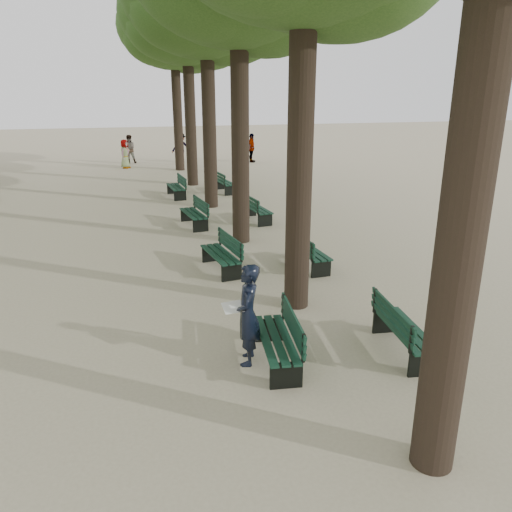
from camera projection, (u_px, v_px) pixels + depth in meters
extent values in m
plane|color=tan|center=(270.00, 392.00, 7.71)|extent=(120.00, 120.00, 0.00)
cylinder|color=#33261C|center=(471.00, 161.00, 5.07)|extent=(0.52, 0.52, 7.50)
cylinder|color=#33261C|center=(301.00, 127.00, 9.65)|extent=(0.52, 0.52, 7.50)
cylinder|color=#33261C|center=(240.00, 115.00, 14.22)|extent=(0.52, 0.52, 7.50)
cylinder|color=#33261C|center=(209.00, 109.00, 18.79)|extent=(0.52, 0.52, 7.50)
cylinder|color=#33261C|center=(190.00, 105.00, 23.37)|extent=(0.52, 0.52, 7.50)
ellipsoid|color=#284C1A|center=(186.00, 12.00, 22.12)|extent=(6.00, 6.00, 4.50)
cylinder|color=#33261C|center=(177.00, 103.00, 27.94)|extent=(0.52, 0.52, 7.50)
ellipsoid|color=#284C1A|center=(173.00, 26.00, 26.69)|extent=(6.00, 6.00, 4.50)
cube|color=black|center=(276.00, 351.00, 8.47)|extent=(0.74, 1.85, 0.45)
cube|color=black|center=(276.00, 339.00, 8.40)|extent=(0.76, 1.85, 0.04)
cube|color=black|center=(293.00, 323.00, 8.35)|extent=(0.27, 1.79, 0.40)
cube|color=black|center=(220.00, 262.00, 12.82)|extent=(0.76, 1.85, 0.45)
cube|color=black|center=(220.00, 254.00, 12.75)|extent=(0.78, 1.86, 0.04)
cube|color=black|center=(230.00, 243.00, 12.76)|extent=(0.28, 1.79, 0.40)
cube|color=black|center=(193.00, 220.00, 17.01)|extent=(0.74, 1.85, 0.45)
cube|color=black|center=(193.00, 213.00, 16.94)|extent=(0.76, 1.85, 0.04)
cube|color=black|center=(201.00, 205.00, 16.96)|extent=(0.27, 1.79, 0.40)
cube|color=black|center=(176.00, 192.00, 21.65)|extent=(0.66, 1.84, 0.45)
cube|color=black|center=(176.00, 187.00, 21.58)|extent=(0.68, 1.84, 0.04)
cube|color=black|center=(182.00, 180.00, 21.58)|extent=(0.18, 1.80, 0.40)
cube|color=black|center=(404.00, 341.00, 8.81)|extent=(0.73, 1.85, 0.45)
cube|color=black|center=(406.00, 329.00, 8.74)|extent=(0.75, 1.85, 0.04)
cube|color=black|center=(392.00, 316.00, 8.61)|extent=(0.26, 1.79, 0.40)
cube|color=black|center=(309.00, 259.00, 13.08)|extent=(0.62, 1.83, 0.45)
cube|color=black|center=(309.00, 251.00, 13.01)|extent=(0.64, 1.83, 0.04)
cube|color=black|center=(299.00, 242.00, 12.84)|extent=(0.14, 1.80, 0.40)
cube|color=black|center=(257.00, 215.00, 17.69)|extent=(0.68, 1.84, 0.45)
cube|color=black|center=(257.00, 209.00, 17.62)|extent=(0.70, 1.84, 0.04)
cube|color=black|center=(250.00, 202.00, 17.44)|extent=(0.21, 1.80, 0.40)
cube|color=black|center=(225.00, 187.00, 22.70)|extent=(0.70, 1.84, 0.45)
cube|color=black|center=(225.00, 182.00, 22.62)|extent=(0.72, 1.85, 0.04)
cube|color=black|center=(219.00, 177.00, 22.44)|extent=(0.22, 1.79, 0.40)
imported|color=black|center=(248.00, 315.00, 8.30)|extent=(0.55, 0.78, 1.76)
cube|color=white|center=(233.00, 307.00, 8.18)|extent=(0.37, 0.29, 0.12)
imported|color=#262628|center=(125.00, 154.00, 29.51)|extent=(0.67, 0.88, 1.68)
imported|color=#262628|center=(181.00, 148.00, 32.02)|extent=(1.22, 0.49, 1.84)
imported|color=#262628|center=(252.00, 148.00, 31.92)|extent=(0.84, 1.10, 1.81)
imported|color=#262628|center=(129.00, 149.00, 31.50)|extent=(0.88, 0.41, 1.76)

